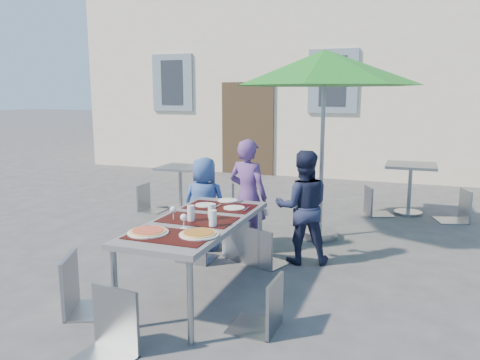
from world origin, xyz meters
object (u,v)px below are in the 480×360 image
at_px(dining_table, 198,225).
at_px(chair_2, 264,224).
at_px(cafe_table_0, 180,180).
at_px(child_0, 204,204).
at_px(bg_chair_r_1, 460,186).
at_px(pizza_near_left, 148,232).
at_px(chair_4, 264,272).
at_px(patio_umbrella, 325,70).
at_px(bg_chair_r_0, 226,177).
at_px(chair_3, 80,249).
at_px(chair_5, 104,285).
at_px(chair_0, 193,219).
at_px(chair_1, 242,212).
at_px(bg_chair_l_1, 375,184).
at_px(pizza_near_right, 199,234).
at_px(cafe_table_1, 410,178).
at_px(child_1, 248,196).
at_px(bg_chair_l_0, 148,181).
at_px(child_2, 303,207).

xyz_separation_m(dining_table, chair_2, (0.36, 0.95, -0.20)).
xyz_separation_m(dining_table, cafe_table_0, (-1.79, 3.08, -0.21)).
xyz_separation_m(child_0, bg_chair_r_1, (3.10, 2.51, -0.03)).
distance_m(pizza_near_left, chair_4, 1.04).
distance_m(patio_umbrella, bg_chair_r_0, 2.38).
xyz_separation_m(chair_3, cafe_table_0, (-0.97, 3.77, -0.10)).
height_order(pizza_near_left, child_0, child_0).
height_order(child_0, chair_5, child_0).
relative_size(chair_0, chair_1, 0.91).
xyz_separation_m(chair_5, cafe_table_0, (-1.62, 4.32, -0.08)).
bearing_deg(bg_chair_l_1, chair_0, -120.97).
bearing_deg(pizza_near_left, pizza_near_right, 12.86).
xyz_separation_m(chair_2, bg_chair_r_1, (2.22, 2.84, 0.06)).
relative_size(pizza_near_left, patio_umbrella, 0.14).
bearing_deg(chair_0, pizza_near_left, -80.24).
relative_size(patio_umbrella, cafe_table_0, 3.43).
distance_m(child_0, bg_chair_r_1, 3.99).
height_order(cafe_table_0, bg_chair_r_0, bg_chair_r_0).
bearing_deg(chair_5, child_0, 98.02).
bearing_deg(bg_chair_r_0, child_0, -77.49).
xyz_separation_m(chair_0, chair_4, (1.23, -1.24, -0.01)).
relative_size(pizza_near_right, chair_0, 0.38).
xyz_separation_m(chair_4, bg_chair_r_0, (-1.68, 3.36, 0.12)).
bearing_deg(pizza_near_right, cafe_table_1, 69.75).
xyz_separation_m(chair_3, chair_5, (0.65, -0.55, -0.02)).
height_order(chair_4, bg_chair_r_1, bg_chair_r_1).
bearing_deg(bg_chair_l_1, bg_chair_r_0, -159.12).
height_order(pizza_near_left, chair_1, chair_1).
distance_m(child_1, cafe_table_0, 2.51).
height_order(child_1, chair_1, child_1).
bearing_deg(chair_4, pizza_near_left, -173.80).
xyz_separation_m(dining_table, chair_0, (-0.44, 0.80, -0.18)).
relative_size(child_1, cafe_table_1, 1.70).
xyz_separation_m(chair_1, patio_umbrella, (0.70, 1.16, 1.66)).
distance_m(child_0, chair_3, 1.99).
bearing_deg(chair_0, child_1, 50.82).
relative_size(pizza_near_right, chair_4, 0.38).
relative_size(bg_chair_l_0, bg_chair_l_1, 0.97).
height_order(pizza_near_left, child_1, child_1).
relative_size(child_2, chair_3, 1.31).
bearing_deg(chair_3, chair_2, 54.29).
height_order(chair_3, cafe_table_1, chair_3).
distance_m(child_1, chair_2, 0.57).
xyz_separation_m(child_2, bg_chair_r_0, (-1.61, 1.67, -0.03)).
bearing_deg(child_1, child_2, -177.27).
bearing_deg(pizza_near_right, child_0, 113.20).
distance_m(pizza_near_right, patio_umbrella, 3.11).
height_order(pizza_near_right, cafe_table_0, pizza_near_right).
relative_size(child_1, chair_3, 1.41).
bearing_deg(chair_5, bg_chair_r_0, 99.80).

